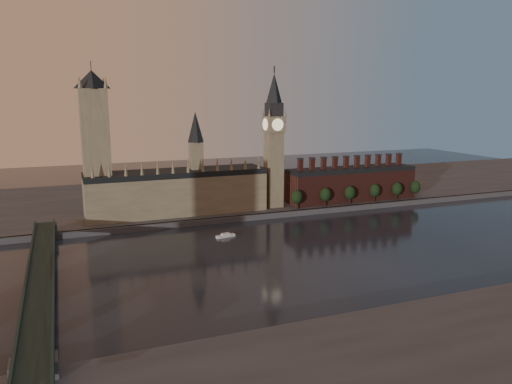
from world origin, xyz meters
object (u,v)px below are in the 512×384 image
at_px(victoria_tower, 95,141).
at_px(westminster_bridge, 41,278).
at_px(river_boat, 226,236).
at_px(big_ben, 274,139).

relative_size(victoria_tower, westminster_bridge, 0.54).
bearing_deg(westminster_bridge, victoria_tower, 73.44).
bearing_deg(victoria_tower, westminster_bridge, -106.56).
xyz_separation_m(victoria_tower, river_boat, (72.37, -60.49, -58.12)).
height_order(victoria_tower, big_ben, victoria_tower).
distance_m(victoria_tower, westminster_bridge, 133.21).
relative_size(victoria_tower, big_ben, 1.01).
height_order(victoria_tower, westminster_bridge, victoria_tower).
bearing_deg(victoria_tower, big_ben, -2.20).
xyz_separation_m(victoria_tower, westminster_bridge, (-35.00, -117.70, -51.65)).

